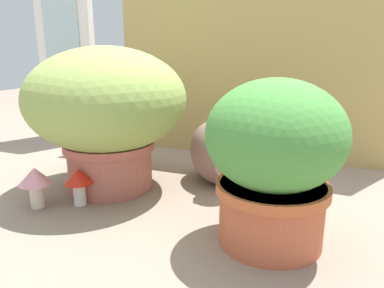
% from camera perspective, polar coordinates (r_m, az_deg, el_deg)
% --- Properties ---
extents(ground_plane, '(6.00, 6.00, 0.00)m').
position_cam_1_polar(ground_plane, '(1.18, -3.72, -8.36)').
color(ground_plane, gray).
extents(cardboard_backdrop, '(1.18, 0.03, 0.99)m').
position_cam_1_polar(cardboard_backdrop, '(1.58, 9.09, 15.74)').
color(cardboard_backdrop, tan).
rests_on(cardboard_backdrop, ground).
extents(window_panel_white, '(0.32, 0.05, 1.00)m').
position_cam_1_polar(window_panel_white, '(1.99, -19.21, 15.16)').
color(window_panel_white, white).
rests_on(window_panel_white, ground).
extents(grass_planter, '(0.52, 0.52, 0.47)m').
position_cam_1_polar(grass_planter, '(1.22, -13.11, 5.46)').
color(grass_planter, '#B26252').
rests_on(grass_planter, ground).
extents(leafy_planter, '(0.32, 0.32, 0.40)m').
position_cam_1_polar(leafy_planter, '(0.87, 12.68, -2.06)').
color(leafy_planter, '#C15D3C').
rests_on(leafy_planter, ground).
extents(cat, '(0.30, 0.36, 0.32)m').
position_cam_1_polar(cat, '(1.26, 4.16, -0.93)').
color(cat, '#88665D').
rests_on(cat, ground).
extents(mushroom_ornament_red, '(0.09, 0.09, 0.11)m').
position_cam_1_polar(mushroom_ornament_red, '(1.15, -17.27, -5.37)').
color(mushroom_ornament_red, silver).
rests_on(mushroom_ornament_red, ground).
extents(mushroom_ornament_pink, '(0.10, 0.10, 0.12)m').
position_cam_1_polar(mushroom_ornament_pink, '(1.17, -23.26, -5.17)').
color(mushroom_ornament_pink, beige).
rests_on(mushroom_ornament_pink, ground).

